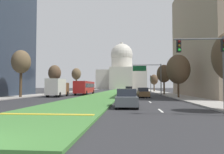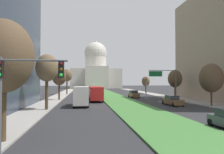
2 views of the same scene
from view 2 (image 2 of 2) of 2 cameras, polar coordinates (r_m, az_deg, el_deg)
The scene contains 20 objects.
ground_plane at distance 66.17m, azimuth -1.41°, elevation -4.74°, with size 277.86×277.86×0.00m, color #2B2B2D.
grass_median at distance 59.91m, azimuth -0.73°, elevation -5.03°, with size 6.81×113.67×0.14m, color #427A38.
lane_dashes_right at distance 42.63m, azimuth 12.97°, elevation -6.62°, with size 0.16×54.58×0.01m.
sidewalk_left at distance 53.54m, azimuth -14.86°, elevation -5.43°, with size 4.00×113.67×0.15m, color #9E9991.
sidewalk_right at distance 57.26m, azimuth 14.08°, elevation -5.16°, with size 4.00×113.67×0.15m, color #9E9991.
capitol_building at distance 128.46m, azimuth -4.53°, elevation 1.63°, with size 29.98×24.95×29.50m.
traffic_light_near_left at distance 11.05m, azimuth -24.46°, elevation -2.21°, with size 3.34×0.35×5.20m.
traffic_light_far_right at distance 63.19m, azimuth 9.48°, elevation -1.88°, with size 0.28×0.35×5.20m.
overhead_guide_sign at distance 43.92m, azimuth 14.59°, elevation -0.36°, with size 5.95×0.20×6.50m.
street_tree_left_near at distance 15.23m, azimuth -27.80°, elevation 5.04°, with size 3.87×3.87×8.09m.
street_tree_left_mid at distance 29.90m, azimuth -17.57°, elevation 2.26°, with size 3.04×3.04×7.79m.
street_tree_right_mid at distance 36.56m, azimuth 25.73°, elevation -0.25°, with size 3.70×3.70×6.90m.
street_tree_left_far at distance 45.23m, azimuth -14.38°, elevation 0.02°, with size 2.97×2.97×6.90m.
street_tree_right_far at distance 47.65m, azimuth 17.02°, elevation -0.49°, with size 3.11×3.11×6.58m.
street_tree_left_distant at distance 64.96m, azimuth -12.34°, elevation 0.41°, with size 3.08×3.08×7.88m.
street_tree_right_distant at distance 69.43m, azimuth 9.31°, elevation -1.25°, with size 2.66×2.66×5.71m.
sedan_midblock at distance 36.51m, azimuth 16.35°, elevation -6.28°, with size 2.09×4.75×1.66m.
sedan_distant at distance 51.62m, azimuth 6.01°, elevation -4.76°, with size 2.03×4.46×1.83m.
box_truck_delivery at distance 33.69m, azimuth -8.53°, elevation -5.21°, with size 2.40×6.40×3.20m.
city_bus at distance 43.48m, azimuth -4.59°, elevation -4.21°, with size 2.62×11.00×2.95m.
Camera 2 is at (-7.40, -2.48, 4.00)m, focal length 33.07 mm.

